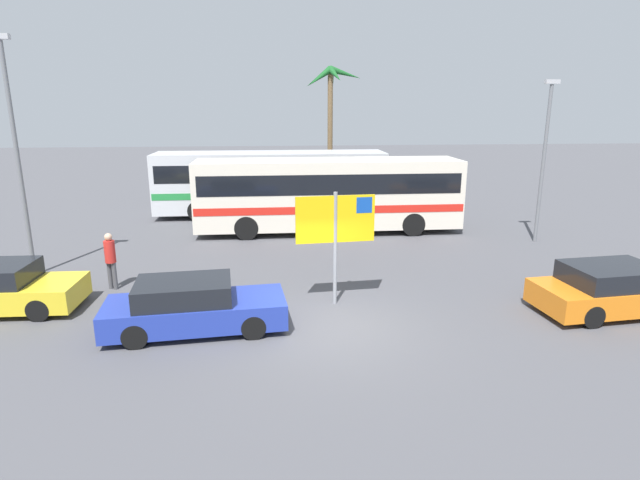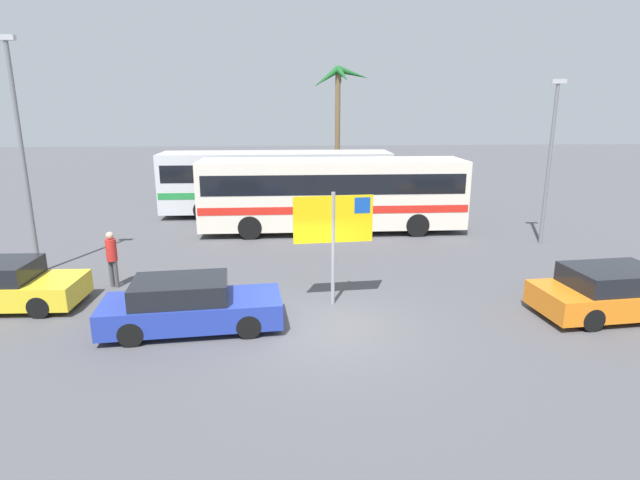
# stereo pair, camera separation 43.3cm
# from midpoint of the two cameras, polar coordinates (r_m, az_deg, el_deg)

# --- Properties ---
(ground) EXTENTS (120.00, 120.00, 0.00)m
(ground) POSITION_cam_midpoint_polar(r_m,az_deg,el_deg) (13.05, 0.24, -9.95)
(ground) COLOR #4C4C51
(bus_front_coach) EXTENTS (11.47, 2.64, 3.17)m
(bus_front_coach) POSITION_cam_midpoint_polar(r_m,az_deg,el_deg) (22.56, 0.35, 5.41)
(bus_front_coach) COLOR silver
(bus_front_coach) RESTS_ON ground
(bus_rear_coach) EXTENTS (11.47, 2.64, 3.17)m
(bus_rear_coach) POSITION_cam_midpoint_polar(r_m,az_deg,el_deg) (26.23, -5.95, 6.66)
(bus_rear_coach) COLOR silver
(bus_rear_coach) RESTS_ON ground
(ferry_sign) EXTENTS (2.20, 0.26, 3.20)m
(ferry_sign) POSITION_cam_midpoint_polar(r_m,az_deg,el_deg) (14.00, 1.02, 1.84)
(ferry_sign) COLOR gray
(ferry_sign) RESTS_ON ground
(car_yellow) EXTENTS (4.11, 1.87, 1.32)m
(car_yellow) POSITION_cam_midpoint_polar(r_m,az_deg,el_deg) (16.58, -32.72, -4.57)
(car_yellow) COLOR yellow
(car_yellow) RESTS_ON ground
(car_orange) EXTENTS (4.62, 2.24, 1.32)m
(car_orange) POSITION_cam_midpoint_polar(r_m,az_deg,el_deg) (15.94, 29.43, -4.82)
(car_orange) COLOR orange
(car_orange) RESTS_ON ground
(car_blue) EXTENTS (4.53, 2.09, 1.32)m
(car_blue) POSITION_cam_midpoint_polar(r_m,az_deg,el_deg) (13.20, -14.90, -7.19)
(car_blue) COLOR #23389E
(car_blue) RESTS_ON ground
(pedestrian_near_sign) EXTENTS (0.32, 0.32, 1.76)m
(pedestrian_near_sign) POSITION_cam_midpoint_polar(r_m,az_deg,el_deg) (16.79, -23.00, -1.68)
(pedestrian_near_sign) COLOR #4C4C51
(pedestrian_near_sign) RESTS_ON ground
(lamp_post_left_side) EXTENTS (0.56, 0.20, 7.51)m
(lamp_post_left_side) POSITION_cam_midpoint_polar(r_m,az_deg,el_deg) (18.91, -31.28, 8.50)
(lamp_post_left_side) COLOR slate
(lamp_post_left_side) RESTS_ON ground
(lamp_post_right_side) EXTENTS (0.56, 0.20, 6.41)m
(lamp_post_right_side) POSITION_cam_midpoint_polar(r_m,az_deg,el_deg) (22.31, 23.17, 8.65)
(lamp_post_right_side) COLOR slate
(lamp_post_right_side) RESTS_ON ground
(palm_tree_seaside) EXTENTS (3.51, 3.70, 7.77)m
(palm_tree_seaside) POSITION_cam_midpoint_polar(r_m,az_deg,el_deg) (32.59, 0.75, 16.03)
(palm_tree_seaside) COLOR brown
(palm_tree_seaside) RESTS_ON ground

